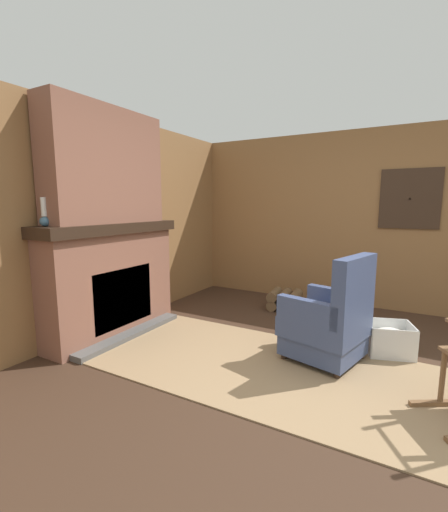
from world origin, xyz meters
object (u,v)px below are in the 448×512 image
armchair (329,323)px  storage_case (127,216)px  firewood_stack (285,300)px  laundry_basket (389,339)px  oil_lamp_vase (44,216)px

armchair → storage_case: bearing=18.0°
storage_case → firewood_stack: bearing=46.1°
armchair → storage_case: (-2.28, -0.15, 0.93)m
laundry_basket → oil_lamp_vase: size_ratio=1.87×
laundry_basket → storage_case: bearing=-168.2°
firewood_stack → armchair: bearing=-56.6°
firewood_stack → oil_lamp_vase: 3.08m
oil_lamp_vase → storage_case: size_ratio=1.10×
armchair → laundry_basket: (0.48, 0.43, -0.21)m
armchair → laundry_basket: armchair is taller
armchair → storage_case: 2.47m
firewood_stack → oil_lamp_vase: (-1.41, -2.47, 1.19)m
laundry_basket → storage_case: 3.05m
firewood_stack → storage_case: 2.35m
firewood_stack → laundry_basket: 1.62m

